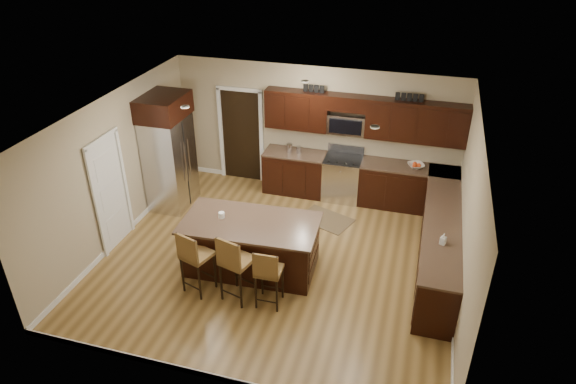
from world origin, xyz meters
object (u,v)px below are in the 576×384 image
(range, at_px, (342,178))
(stool_mid, at_px, (234,262))
(refrigerator, at_px, (169,151))
(stool_right, at_px, (268,272))
(stool_left, at_px, (194,256))
(island, at_px, (251,246))

(range, bearing_deg, stool_mid, -105.36)
(range, xyz_separation_m, refrigerator, (-3.30, -1.20, 0.73))
(stool_right, bearing_deg, stool_mid, 178.99)
(stool_mid, bearing_deg, stool_right, 16.46)
(range, relative_size, stool_left, 0.98)
(stool_mid, bearing_deg, refrigerator, 149.29)
(range, relative_size, island, 0.48)
(range, relative_size, stool_right, 1.06)
(stool_right, height_order, refrigerator, refrigerator)
(island, bearing_deg, stool_right, -58.78)
(stool_right, bearing_deg, island, 122.66)
(stool_left, relative_size, stool_mid, 0.95)
(island, distance_m, stool_left, 1.09)
(stool_left, height_order, stool_mid, stool_mid)
(refrigerator, bearing_deg, stool_left, -56.16)
(range, height_order, island, range)
(range, xyz_separation_m, stool_right, (-0.46, -3.63, 0.18))
(stool_mid, bearing_deg, island, 108.54)
(stool_mid, xyz_separation_m, refrigerator, (-2.30, 2.43, 0.46))
(range, distance_m, island, 2.97)
(island, xyz_separation_m, refrigerator, (-2.26, 1.58, 0.77))
(island, bearing_deg, stool_left, -130.02)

